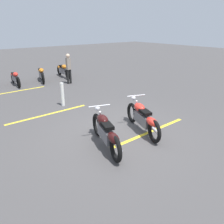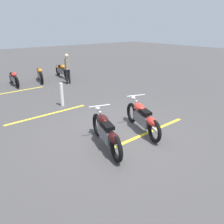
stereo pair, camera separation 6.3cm
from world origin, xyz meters
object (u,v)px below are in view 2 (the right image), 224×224
(bollard_post, at_px, (62,94))
(motorcycle_row_left, at_px, (40,74))
(motorcycle_bright_foreground, at_px, (143,118))
(motorcycle_dark_foreground, at_px, (106,132))
(bystander_near_row, at_px, (67,67))
(motorcycle_row_center, at_px, (14,78))
(motorcycle_row_far_left, at_px, (62,70))

(bollard_post, bearing_deg, motorcycle_row_left, -13.19)
(motorcycle_bright_foreground, bearing_deg, motorcycle_row_left, 17.22)
(motorcycle_dark_foreground, bearing_deg, bystander_near_row, -3.13)
(motorcycle_row_left, bearing_deg, motorcycle_dark_foreground, 4.35)
(motorcycle_row_left, relative_size, motorcycle_row_center, 1.02)
(motorcycle_dark_foreground, height_order, bollard_post, motorcycle_dark_foreground)
(bystander_near_row, bearing_deg, motorcycle_dark_foreground, 156.16)
(motorcycle_row_left, bearing_deg, bystander_near_row, 47.19)
(motorcycle_bright_foreground, height_order, motorcycle_row_center, motorcycle_bright_foreground)
(motorcycle_row_far_left, distance_m, motorcycle_row_left, 1.52)
(motorcycle_dark_foreground, distance_m, motorcycle_row_center, 8.71)
(motorcycle_row_center, bearing_deg, motorcycle_row_far_left, 99.83)
(motorcycle_dark_foreground, xyz_separation_m, motorcycle_row_far_left, (8.93, -3.40, -0.01))
(motorcycle_row_far_left, height_order, motorcycle_row_center, motorcycle_row_far_left)
(motorcycle_bright_foreground, distance_m, bystander_near_row, 7.20)
(motorcycle_dark_foreground, height_order, motorcycle_row_left, motorcycle_dark_foreground)
(bystander_near_row, xyz_separation_m, bollard_post, (-3.23, 2.10, -0.45))
(motorcycle_dark_foreground, relative_size, bollard_post, 2.24)
(motorcycle_row_far_left, height_order, bystander_near_row, bystander_near_row)
(motorcycle_bright_foreground, xyz_separation_m, motorcycle_dark_foreground, (-0.07, 1.49, 0.00))
(motorcycle_row_far_left, relative_size, motorcycle_row_center, 1.09)
(motorcycle_dark_foreground, xyz_separation_m, motorcycle_row_center, (8.70, -0.35, -0.05))
(motorcycle_row_far_left, xyz_separation_m, motorcycle_row_center, (-0.23, 3.05, -0.04))
(motorcycle_bright_foreground, height_order, motorcycle_row_far_left, motorcycle_bright_foreground)
(motorcycle_bright_foreground, relative_size, bollard_post, 2.23)
(motorcycle_row_left, relative_size, bystander_near_row, 1.24)
(motorcycle_row_left, distance_m, bollard_post, 4.98)
(motorcycle_row_center, bearing_deg, bollard_post, 10.29)
(motorcycle_row_far_left, bearing_deg, motorcycle_bright_foreground, -4.13)
(bystander_near_row, bearing_deg, motorcycle_bright_foreground, 167.06)
(motorcycle_dark_foreground, height_order, motorcycle_row_far_left, motorcycle_dark_foreground)
(motorcycle_row_left, relative_size, bollard_post, 2.16)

